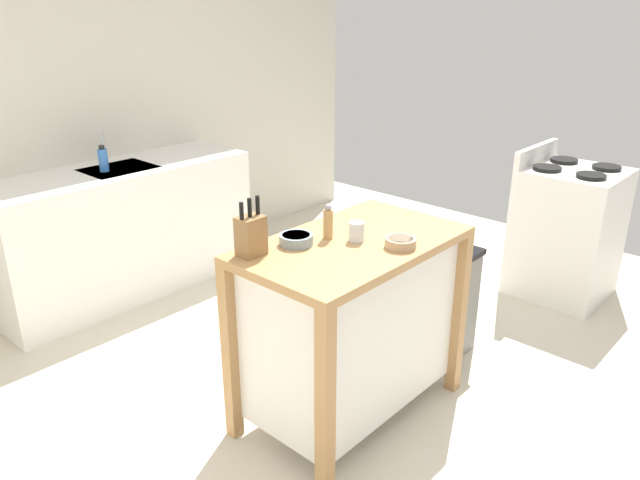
{
  "coord_description": "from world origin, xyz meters",
  "views": [
    {
      "loc": [
        -2.02,
        -1.45,
        1.9
      ],
      "look_at": [
        -0.06,
        0.33,
        0.86
      ],
      "focal_mm": 33.99,
      "sensor_mm": 36.0,
      "label": 1
    }
  ],
  "objects_px": {
    "bowl_ceramic_small": "(296,239)",
    "trash_bin": "(443,303)",
    "knife_block": "(251,235)",
    "pepper_grinder": "(328,222)",
    "sink_faucet": "(104,148)",
    "bowl_stoneware_deep": "(401,242)",
    "bottle_dish_soap": "(103,160)",
    "stove": "(566,231)",
    "kitchen_island": "(351,320)",
    "drinking_cup": "(357,231)"
  },
  "relations": [
    {
      "from": "knife_block",
      "to": "bowl_ceramic_small",
      "type": "height_order",
      "value": "knife_block"
    },
    {
      "from": "drinking_cup",
      "to": "bowl_stoneware_deep",
      "type": "bearing_deg",
      "value": -70.31
    },
    {
      "from": "knife_block",
      "to": "stove",
      "type": "distance_m",
      "value": 2.53
    },
    {
      "from": "knife_block",
      "to": "kitchen_island",
      "type": "bearing_deg",
      "value": -27.41
    },
    {
      "from": "kitchen_island",
      "to": "pepper_grinder",
      "type": "relative_size",
      "value": 6.56
    },
    {
      "from": "drinking_cup",
      "to": "bottle_dish_soap",
      "type": "height_order",
      "value": "bottle_dish_soap"
    },
    {
      "from": "bottle_dish_soap",
      "to": "drinking_cup",
      "type": "bearing_deg",
      "value": -87.4
    },
    {
      "from": "bowl_stoneware_deep",
      "to": "sink_faucet",
      "type": "relative_size",
      "value": 0.62
    },
    {
      "from": "pepper_grinder",
      "to": "kitchen_island",
      "type": "bearing_deg",
      "value": -62.86
    },
    {
      "from": "sink_faucet",
      "to": "stove",
      "type": "xyz_separation_m",
      "value": [
        1.99,
        -2.41,
        -0.54
      ]
    },
    {
      "from": "kitchen_island",
      "to": "bowl_ceramic_small",
      "type": "relative_size",
      "value": 7.15
    },
    {
      "from": "knife_block",
      "to": "trash_bin",
      "type": "distance_m",
      "value": 1.39
    },
    {
      "from": "kitchen_island",
      "to": "stove",
      "type": "relative_size",
      "value": 1.06
    },
    {
      "from": "bowl_stoneware_deep",
      "to": "sink_faucet",
      "type": "bearing_deg",
      "value": 91.44
    },
    {
      "from": "pepper_grinder",
      "to": "sink_faucet",
      "type": "height_order",
      "value": "sink_faucet"
    },
    {
      "from": "knife_block",
      "to": "trash_bin",
      "type": "height_order",
      "value": "knife_block"
    },
    {
      "from": "bowl_stoneware_deep",
      "to": "bottle_dish_soap",
      "type": "bearing_deg",
      "value": 94.14
    },
    {
      "from": "trash_bin",
      "to": "stove",
      "type": "xyz_separation_m",
      "value": [
        1.24,
        -0.19,
        0.13
      ]
    },
    {
      "from": "kitchen_island",
      "to": "bowl_stoneware_deep",
      "type": "distance_m",
      "value": 0.48
    },
    {
      "from": "bowl_stoneware_deep",
      "to": "drinking_cup",
      "type": "bearing_deg",
      "value": 109.69
    },
    {
      "from": "bowl_stoneware_deep",
      "to": "pepper_grinder",
      "type": "distance_m",
      "value": 0.34
    },
    {
      "from": "pepper_grinder",
      "to": "stove",
      "type": "xyz_separation_m",
      "value": [
        2.07,
        -0.34,
        -0.54
      ]
    },
    {
      "from": "sink_faucet",
      "to": "kitchen_island",
      "type": "bearing_deg",
      "value": -90.49
    },
    {
      "from": "drinking_cup",
      "to": "trash_bin",
      "type": "height_order",
      "value": "drinking_cup"
    },
    {
      "from": "knife_block",
      "to": "drinking_cup",
      "type": "xyz_separation_m",
      "value": [
        0.42,
        -0.22,
        -0.05
      ]
    },
    {
      "from": "bowl_ceramic_small",
      "to": "stove",
      "type": "height_order",
      "value": "stove"
    },
    {
      "from": "knife_block",
      "to": "pepper_grinder",
      "type": "distance_m",
      "value": 0.38
    },
    {
      "from": "bowl_ceramic_small",
      "to": "trash_bin",
      "type": "relative_size",
      "value": 0.24
    },
    {
      "from": "bowl_stoneware_deep",
      "to": "stove",
      "type": "distance_m",
      "value": 1.99
    },
    {
      "from": "knife_block",
      "to": "stove",
      "type": "bearing_deg",
      "value": -10.49
    },
    {
      "from": "kitchen_island",
      "to": "trash_bin",
      "type": "relative_size",
      "value": 1.69
    },
    {
      "from": "bottle_dish_soap",
      "to": "stove",
      "type": "bearing_deg",
      "value": -46.94
    },
    {
      "from": "knife_block",
      "to": "trash_bin",
      "type": "relative_size",
      "value": 0.4
    },
    {
      "from": "trash_bin",
      "to": "sink_faucet",
      "type": "relative_size",
      "value": 2.86
    },
    {
      "from": "knife_block",
      "to": "bowl_ceramic_small",
      "type": "bearing_deg",
      "value": -15.38
    },
    {
      "from": "drinking_cup",
      "to": "pepper_grinder",
      "type": "relative_size",
      "value": 0.54
    },
    {
      "from": "knife_block",
      "to": "pepper_grinder",
      "type": "height_order",
      "value": "knife_block"
    },
    {
      "from": "bowl_ceramic_small",
      "to": "sink_faucet",
      "type": "relative_size",
      "value": 0.68
    },
    {
      "from": "trash_bin",
      "to": "sink_faucet",
      "type": "height_order",
      "value": "sink_faucet"
    },
    {
      "from": "pepper_grinder",
      "to": "bowl_stoneware_deep",
      "type": "bearing_deg",
      "value": -66.68
    },
    {
      "from": "sink_faucet",
      "to": "stove",
      "type": "relative_size",
      "value": 0.22
    },
    {
      "from": "bowl_ceramic_small",
      "to": "drinking_cup",
      "type": "xyz_separation_m",
      "value": [
        0.21,
        -0.17,
        0.02
      ]
    },
    {
      "from": "bowl_ceramic_small",
      "to": "drinking_cup",
      "type": "relative_size",
      "value": 1.71
    },
    {
      "from": "knife_block",
      "to": "bowl_stoneware_deep",
      "type": "bearing_deg",
      "value": -40.2
    },
    {
      "from": "bowl_stoneware_deep",
      "to": "drinking_cup",
      "type": "height_order",
      "value": "drinking_cup"
    },
    {
      "from": "bowl_stoneware_deep",
      "to": "bottle_dish_soap",
      "type": "relative_size",
      "value": 0.8
    },
    {
      "from": "drinking_cup",
      "to": "pepper_grinder",
      "type": "xyz_separation_m",
      "value": [
        -0.06,
        0.11,
        0.03
      ]
    },
    {
      "from": "bowl_ceramic_small",
      "to": "bottle_dish_soap",
      "type": "height_order",
      "value": "bottle_dish_soap"
    },
    {
      "from": "kitchen_island",
      "to": "sink_faucet",
      "type": "distance_m",
      "value": 2.22
    },
    {
      "from": "bowl_ceramic_small",
      "to": "stove",
      "type": "relative_size",
      "value": 0.15
    }
  ]
}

